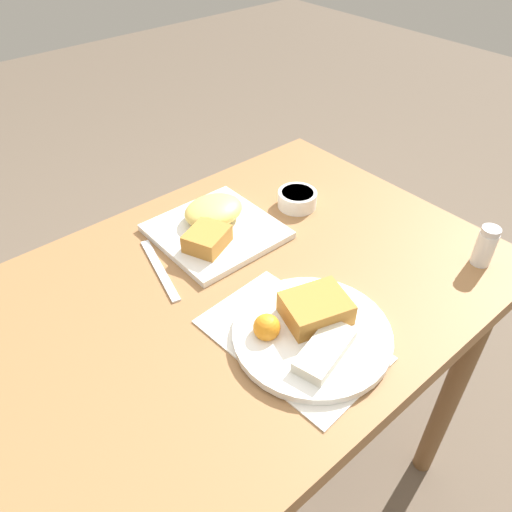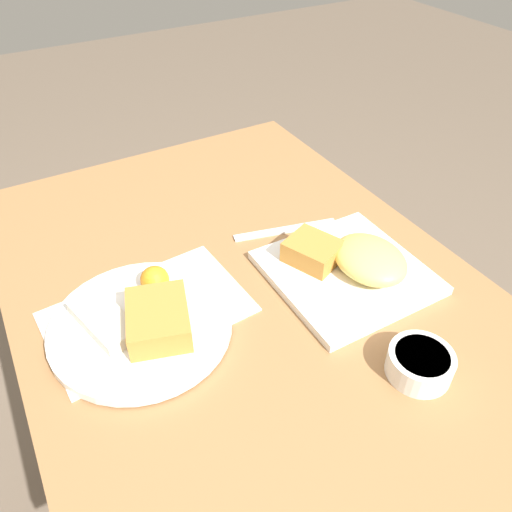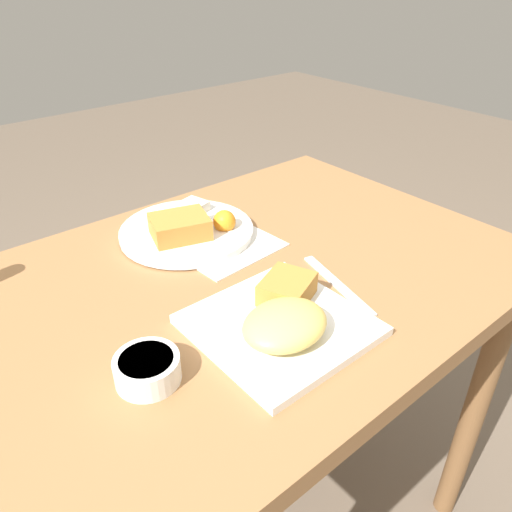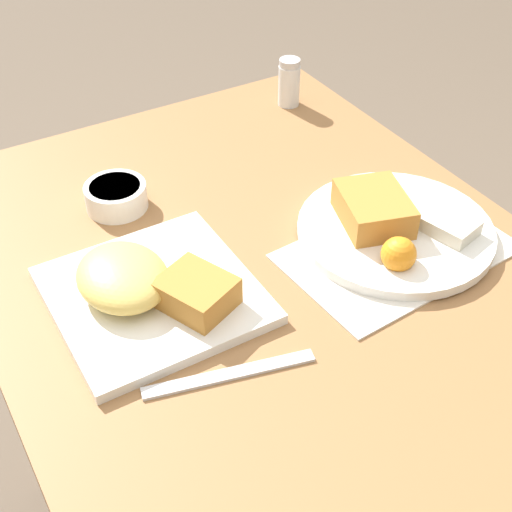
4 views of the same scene
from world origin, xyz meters
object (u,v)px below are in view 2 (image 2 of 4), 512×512
at_px(sauce_ramekin, 420,363).
at_px(plate_oval_far, 143,321).
at_px(butter_knife, 286,230).
at_px(plate_square_near, 351,265).

bearing_deg(sauce_ramekin, plate_oval_far, 49.17).
bearing_deg(butter_knife, plate_square_near, 113.94).
xyz_separation_m(plate_oval_far, sauce_ramekin, (-0.25, -0.29, 0.00)).
xyz_separation_m(plate_square_near, butter_knife, (0.15, 0.03, -0.02)).
bearing_deg(plate_square_near, plate_oval_far, 81.23).
relative_size(plate_oval_far, butter_knife, 1.37).
xyz_separation_m(plate_square_near, plate_oval_far, (0.05, 0.33, -0.00)).
bearing_deg(plate_oval_far, plate_square_near, -98.77).
distance_m(plate_oval_far, butter_knife, 0.32).
bearing_deg(sauce_ramekin, plate_square_near, -11.53).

